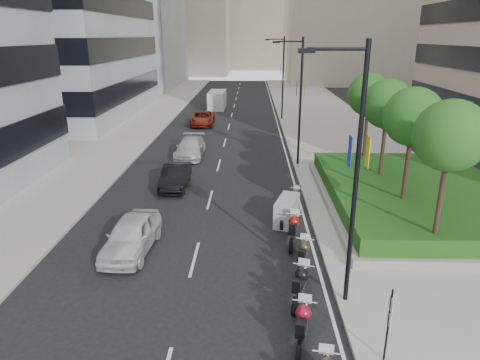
{
  "coord_description": "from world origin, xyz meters",
  "views": [
    {
      "loc": [
        0.9,
        -12.19,
        9.08
      ],
      "look_at": [
        0.32,
        8.69,
        2.0
      ],
      "focal_mm": 32.0,
      "sensor_mm": 36.0,
      "label": 1
    }
  ],
  "objects_px": {
    "motorcycle_2": "(300,285)",
    "motorcycle_6": "(294,198)",
    "lamp_post_0": "(352,167)",
    "motorcycle_5": "(287,211)",
    "car_d": "(203,118)",
    "motorcycle_3": "(303,256)",
    "motorcycle_4": "(293,230)",
    "car_b": "(175,176)",
    "parking_sign": "(389,322)",
    "motorcycle_1": "(302,326)",
    "car_c": "(190,148)",
    "lamp_post_2": "(282,74)",
    "lamp_post_1": "(298,96)",
    "car_a": "(131,235)",
    "delivery_van": "(217,101)"
  },
  "relations": [
    {
      "from": "motorcycle_2",
      "to": "car_b",
      "type": "xyz_separation_m",
      "value": [
        -6.54,
        11.97,
        0.09
      ]
    },
    {
      "from": "car_a",
      "to": "lamp_post_2",
      "type": "bearing_deg",
      "value": 78.28
    },
    {
      "from": "car_b",
      "to": "motorcycle_6",
      "type": "bearing_deg",
      "value": -24.69
    },
    {
      "from": "motorcycle_3",
      "to": "motorcycle_4",
      "type": "height_order",
      "value": "motorcycle_4"
    },
    {
      "from": "motorcycle_6",
      "to": "car_b",
      "type": "height_order",
      "value": "car_b"
    },
    {
      "from": "lamp_post_2",
      "to": "delivery_van",
      "type": "distance_m",
      "value": 11.49
    },
    {
      "from": "lamp_post_0",
      "to": "motorcycle_2",
      "type": "bearing_deg",
      "value": 176.01
    },
    {
      "from": "car_b",
      "to": "delivery_van",
      "type": "xyz_separation_m",
      "value": [
        0.22,
        30.37,
        0.33
      ]
    },
    {
      "from": "motorcycle_3",
      "to": "car_c",
      "type": "distance_m",
      "value": 18.33
    },
    {
      "from": "lamp_post_1",
      "to": "car_b",
      "type": "bearing_deg",
      "value": -148.37
    },
    {
      "from": "lamp_post_2",
      "to": "car_b",
      "type": "bearing_deg",
      "value": -109.23
    },
    {
      "from": "motorcycle_4",
      "to": "car_b",
      "type": "relative_size",
      "value": 0.57
    },
    {
      "from": "lamp_post_0",
      "to": "motorcycle_5",
      "type": "height_order",
      "value": "lamp_post_0"
    },
    {
      "from": "car_a",
      "to": "parking_sign",
      "type": "bearing_deg",
      "value": -32.61
    },
    {
      "from": "motorcycle_2",
      "to": "lamp_post_2",
      "type": "bearing_deg",
      "value": 14.77
    },
    {
      "from": "lamp_post_2",
      "to": "car_b",
      "type": "xyz_separation_m",
      "value": [
        -7.99,
        -22.92,
        -4.35
      ]
    },
    {
      "from": "lamp_post_0",
      "to": "lamp_post_2",
      "type": "bearing_deg",
      "value": 90.0
    },
    {
      "from": "motorcycle_4",
      "to": "car_c",
      "type": "xyz_separation_m",
      "value": [
        -6.76,
        14.69,
        0.07
      ]
    },
    {
      "from": "motorcycle_3",
      "to": "motorcycle_5",
      "type": "relative_size",
      "value": 0.94
    },
    {
      "from": "car_d",
      "to": "motorcycle_4",
      "type": "bearing_deg",
      "value": -76.22
    },
    {
      "from": "motorcycle_2",
      "to": "delivery_van",
      "type": "relative_size",
      "value": 0.43
    },
    {
      "from": "parking_sign",
      "to": "car_c",
      "type": "xyz_separation_m",
      "value": [
        -8.71,
        22.28,
        -0.73
      ]
    },
    {
      "from": "parking_sign",
      "to": "car_d",
      "type": "bearing_deg",
      "value": 104.67
    },
    {
      "from": "car_d",
      "to": "car_a",
      "type": "bearing_deg",
      "value": -91.0
    },
    {
      "from": "car_a",
      "to": "motorcycle_4",
      "type": "bearing_deg",
      "value": 10.91
    },
    {
      "from": "car_a",
      "to": "motorcycle_6",
      "type": "bearing_deg",
      "value": 38.39
    },
    {
      "from": "lamp_post_2",
      "to": "motorcycle_4",
      "type": "bearing_deg",
      "value": -92.43
    },
    {
      "from": "lamp_post_0",
      "to": "car_d",
      "type": "xyz_separation_m",
      "value": [
        -8.46,
        31.83,
        -4.35
      ]
    },
    {
      "from": "parking_sign",
      "to": "motorcycle_1",
      "type": "bearing_deg",
      "value": 159.56
    },
    {
      "from": "lamp_post_0",
      "to": "car_b",
      "type": "relative_size",
      "value": 2.08
    },
    {
      "from": "lamp_post_1",
      "to": "motorcycle_2",
      "type": "xyz_separation_m",
      "value": [
        -1.45,
        -16.9,
        -4.44
      ]
    },
    {
      "from": "lamp_post_0",
      "to": "delivery_van",
      "type": "height_order",
      "value": "lamp_post_0"
    },
    {
      "from": "motorcycle_6",
      "to": "car_c",
      "type": "xyz_separation_m",
      "value": [
        -7.17,
        10.32,
        0.21
      ]
    },
    {
      "from": "motorcycle_1",
      "to": "motorcycle_6",
      "type": "distance_m",
      "value": 11.13
    },
    {
      "from": "car_d",
      "to": "motorcycle_2",
      "type": "bearing_deg",
      "value": -78.51
    },
    {
      "from": "motorcycle_3",
      "to": "lamp_post_2",
      "type": "bearing_deg",
      "value": 11.27
    },
    {
      "from": "motorcycle_1",
      "to": "lamp_post_1",
      "type": "bearing_deg",
      "value": 7.78
    },
    {
      "from": "motorcycle_1",
      "to": "car_c",
      "type": "xyz_separation_m",
      "value": [
        -6.42,
        21.42,
        0.11
      ]
    },
    {
      "from": "motorcycle_6",
      "to": "lamp_post_2",
      "type": "bearing_deg",
      "value": 20.4
    },
    {
      "from": "car_b",
      "to": "lamp_post_0",
      "type": "bearing_deg",
      "value": -57.5
    },
    {
      "from": "parking_sign",
      "to": "car_d",
      "type": "height_order",
      "value": "parking_sign"
    },
    {
      "from": "motorcycle_5",
      "to": "parking_sign",
      "type": "bearing_deg",
      "value": -151.27
    },
    {
      "from": "lamp_post_0",
      "to": "motorcycle_2",
      "type": "height_order",
      "value": "lamp_post_0"
    },
    {
      "from": "lamp_post_1",
      "to": "motorcycle_5",
      "type": "bearing_deg",
      "value": -97.98
    },
    {
      "from": "motorcycle_6",
      "to": "car_d",
      "type": "bearing_deg",
      "value": 40.69
    },
    {
      "from": "lamp_post_0",
      "to": "car_b",
      "type": "distance_m",
      "value": 15.12
    },
    {
      "from": "motorcycle_2",
      "to": "motorcycle_6",
      "type": "bearing_deg",
      "value": 13.48
    },
    {
      "from": "motorcycle_2",
      "to": "car_c",
      "type": "relative_size",
      "value": 0.45
    },
    {
      "from": "lamp_post_1",
      "to": "car_a",
      "type": "height_order",
      "value": "lamp_post_1"
    },
    {
      "from": "motorcycle_2",
      "to": "motorcycle_6",
      "type": "relative_size",
      "value": 1.23
    }
  ]
}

